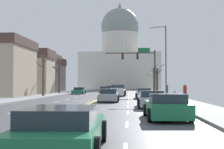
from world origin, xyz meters
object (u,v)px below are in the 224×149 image
object	(u,v)px
bicycle_parked	(175,95)
sedan_near_03	(151,100)
signal_gantry	(141,61)
pedestrian_00	(185,91)
pickup_truck_near_00	(118,91)
sedan_near_05	(62,131)
sedan_near_01	(144,94)
pedestrian_01	(167,89)
sedan_oncoming_00	(79,91)
sedan_oncoming_03	(111,88)
sedan_near_02	(109,96)
sedan_oncoming_01	(104,90)
street_lamp_right	(164,56)
sedan_oncoming_02	(108,89)
sedan_near_04	(166,107)

from	to	relation	value
bicycle_parked	sedan_near_03	bearing A→B (deg)	-106.86
signal_gantry	sedan_near_03	distance (m)	24.90
pedestrian_00	bicycle_parked	xyz separation A→B (m)	(-0.33, 4.48, -0.57)
pickup_truck_near_00	sedan_near_05	distance (m)	36.23
pickup_truck_near_00	sedan_near_01	xyz separation A→B (m)	(3.44, -7.70, -0.15)
sedan_near_03	pedestrian_01	size ratio (longest dim) A/B	2.84
sedan_near_05	sedan_oncoming_00	size ratio (longest dim) A/B	1.03
sedan_near_05	sedan_oncoming_03	world-z (taller)	sedan_oncoming_03
sedan_near_02	bicycle_parked	size ratio (longest dim) A/B	2.41
sedan_oncoming_00	sedan_oncoming_01	world-z (taller)	sedan_oncoming_01
street_lamp_right	sedan_oncoming_02	world-z (taller)	street_lamp_right
sedan_oncoming_01	bicycle_parked	xyz separation A→B (m)	(10.59, -30.01, -0.09)
sedan_oncoming_01	pedestrian_01	size ratio (longest dim) A/B	2.62
sedan_oncoming_00	bicycle_parked	xyz separation A→B (m)	(14.03, -18.51, -0.06)
sedan_near_01	sedan_oncoming_03	world-z (taller)	sedan_oncoming_03
sedan_near_04	sedan_near_05	size ratio (longest dim) A/B	0.97
sedan_near_04	sedan_oncoming_02	bearing A→B (deg)	96.86
pedestrian_00	signal_gantry	bearing A→B (deg)	101.32
sedan_oncoming_02	sedan_oncoming_03	size ratio (longest dim) A/B	0.98
pickup_truck_near_00	sedan_near_01	distance (m)	8.43
signal_gantry	sedan_near_01	world-z (taller)	signal_gantry
pickup_truck_near_00	sedan_near_02	xyz separation A→B (m)	(-0.32, -14.43, -0.14)
street_lamp_right	pedestrian_00	world-z (taller)	street_lamp_right
sedan_near_04	pedestrian_01	distance (m)	26.52
street_lamp_right	pedestrian_01	bearing A→B (deg)	77.99
sedan_near_05	street_lamp_right	bearing A→B (deg)	78.58
sedan_near_04	sedan_near_05	xyz separation A→B (m)	(-3.53, -7.40, -0.04)
pickup_truck_near_00	sedan_oncoming_03	bearing A→B (deg)	95.16
street_lamp_right	sedan_oncoming_00	xyz separation A→B (m)	(-13.34, 14.57, -4.80)
street_lamp_right	sedan_near_01	bearing A→B (deg)	-149.88
sedan_near_02	sedan_oncoming_00	size ratio (longest dim) A/B	0.97
signal_gantry	pedestrian_01	world-z (taller)	signal_gantry
sedan_near_03	sedan_near_05	bearing A→B (deg)	-102.65
sedan_near_05	pedestrian_01	bearing A→B (deg)	78.52
sedan_oncoming_01	pedestrian_01	world-z (taller)	pedestrian_01
bicycle_parked	sedan_near_04	bearing A→B (deg)	-99.77
sedan_near_03	bicycle_parked	xyz separation A→B (m)	(3.42, 11.27, -0.10)
signal_gantry	sedan_near_02	xyz separation A→B (m)	(-3.88, -17.51, -4.75)
sedan_near_01	pedestrian_00	bearing A→B (deg)	-62.04
sedan_oncoming_01	sedan_near_01	bearing A→B (deg)	-75.25
sedan_oncoming_00	pedestrian_00	xyz separation A→B (m)	(14.36, -22.98, 0.51)
sedan_oncoming_03	signal_gantry	bearing A→B (deg)	-79.37
sedan_near_01	pedestrian_00	size ratio (longest dim) A/B	2.72
bicycle_parked	sedan_oncoming_01	bearing A→B (deg)	109.44
street_lamp_right	sedan_oncoming_00	bearing A→B (deg)	132.48
sedan_near_04	sedan_near_05	bearing A→B (deg)	-115.47
sedan_near_01	sedan_near_03	distance (m)	13.67
signal_gantry	sedan_near_02	world-z (taller)	signal_gantry
sedan_near_05	sedan_oncoming_01	xyz separation A→B (m)	(-3.84, 56.13, 0.03)
sedan_oncoming_00	pedestrian_00	world-z (taller)	pedestrian_00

